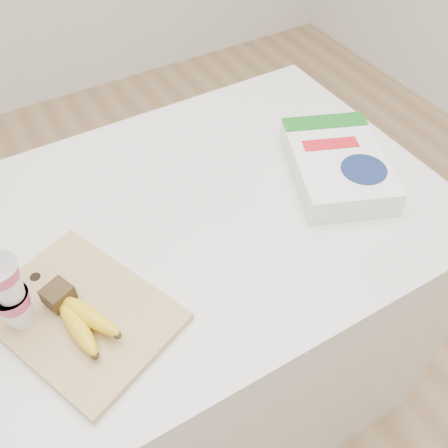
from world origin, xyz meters
name	(u,v)px	position (x,y,z in m)	size (l,w,h in m)	color
table	(189,326)	(0.00, 0.00, 0.44)	(1.17, 0.78, 0.88)	white
cutting_board	(81,314)	(-0.26, -0.13, 0.89)	(0.24, 0.33, 0.02)	tan
bananas	(78,316)	(-0.27, -0.15, 0.92)	(0.11, 0.18, 0.05)	#382816
yogurt_stack	(9,293)	(-0.35, -0.09, 0.98)	(0.07, 0.07, 0.15)	white
cereal_box	(337,165)	(0.38, -0.06, 0.91)	(0.30, 0.35, 0.07)	white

